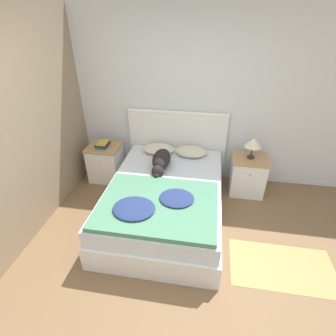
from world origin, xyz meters
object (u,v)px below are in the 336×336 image
at_px(pillow_right, 191,151).
at_px(table_lamp, 253,143).
at_px(nightstand_right, 247,175).
at_px(dog, 161,161).
at_px(pillow_left, 158,149).
at_px(book_stack, 103,145).
at_px(nightstand_left, 106,162).
at_px(bed, 165,200).

relative_size(pillow_right, table_lamp, 1.53).
height_order(nightstand_right, dog, dog).
height_order(pillow_left, pillow_right, same).
bearing_deg(table_lamp, dog, -161.99).
bearing_deg(book_stack, nightstand_left, 91.90).
height_order(bed, dog, dog).
relative_size(nightstand_left, table_lamp, 1.90).
distance_m(bed, table_lamp, 1.48).
height_order(bed, pillow_left, pillow_left).
relative_size(nightstand_right, pillow_left, 1.24).
height_order(pillow_right, table_lamp, table_lamp).
relative_size(nightstand_right, pillow_right, 1.24).
height_order(nightstand_left, dog, dog).
xyz_separation_m(dog, book_stack, (-1.00, 0.37, -0.01)).
xyz_separation_m(nightstand_left, book_stack, (0.00, -0.02, 0.34)).
xyz_separation_m(bed, nightstand_left, (-1.13, 0.76, 0.03)).
bearing_deg(nightstand_left, pillow_right, 2.40).
relative_size(pillow_right, dog, 0.69).
height_order(book_stack, table_lamp, table_lamp).
height_order(pillow_right, book_stack, book_stack).
xyz_separation_m(bed, dog, (-0.12, 0.36, 0.38)).
distance_m(nightstand_left, book_stack, 0.34).
height_order(bed, pillow_right, pillow_right).
distance_m(nightstand_left, table_lamp, 2.32).
xyz_separation_m(nightstand_right, book_stack, (-2.25, -0.02, 0.34)).
distance_m(book_stack, table_lamp, 2.26).
bearing_deg(bed, nightstand_left, 146.09).
xyz_separation_m(book_stack, table_lamp, (2.25, 0.03, 0.19)).
height_order(nightstand_right, pillow_right, pillow_right).
distance_m(nightstand_left, pillow_right, 1.41).
bearing_deg(dog, nightstand_left, 158.45).
height_order(nightstand_left, pillow_right, pillow_right).
bearing_deg(pillow_right, nightstand_right, -3.79).
xyz_separation_m(nightstand_left, pillow_right, (1.38, 0.06, 0.30)).
bearing_deg(dog, book_stack, 159.61).
bearing_deg(pillow_left, bed, -72.76).
distance_m(bed, dog, 0.54).
xyz_separation_m(bed, nightstand_right, (1.13, 0.76, 0.03)).
xyz_separation_m(dog, table_lamp, (1.25, 0.41, 0.18)).
bearing_deg(nightstand_left, bed, -33.91).
bearing_deg(dog, bed, -71.12).
bearing_deg(table_lamp, nightstand_left, -179.74).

